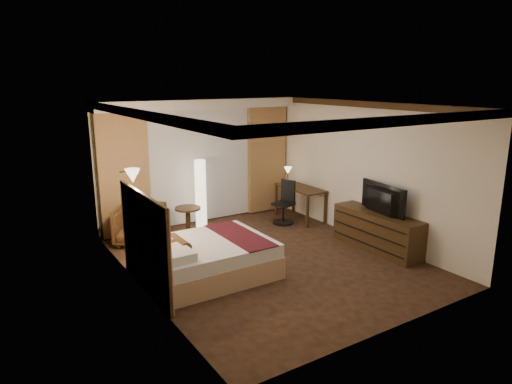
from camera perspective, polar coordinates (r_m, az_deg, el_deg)
floor at (r=8.15m, az=1.53°, el=-8.45°), size 4.50×5.50×0.01m
ceiling at (r=7.55m, az=1.66°, el=10.87°), size 4.50×5.50×0.01m
back_wall at (r=10.09m, az=-7.20°, el=3.82°), size 4.50×0.02×2.70m
left_wall at (r=6.78m, az=-14.39°, el=-1.51°), size 0.02×5.50×2.70m
right_wall at (r=9.16m, az=13.35°, el=2.53°), size 0.02×5.50×2.70m
crown_molding at (r=7.55m, az=1.66°, el=10.41°), size 4.50×5.50×0.12m
soffit at (r=9.72m, az=-6.78°, el=10.88°), size 4.50×0.50×0.20m
curtain_sheer at (r=10.04m, az=-6.98°, el=3.19°), size 2.48×0.04×2.45m
curtain_left_drape at (r=9.39m, az=-16.21°, el=1.99°), size 1.00×0.14×2.45m
curtain_right_drape at (r=10.81m, az=1.32°, el=4.07°), size 1.00×0.14×2.45m
wall_sconce at (r=7.46m, az=-15.17°, el=1.97°), size 0.24×0.24×0.24m
bed at (r=7.47m, az=-6.07°, el=-8.28°), size 1.99×1.55×0.58m
headboard at (r=6.95m, az=-13.63°, el=-6.28°), size 0.12×1.85×1.50m
armchair at (r=9.04m, az=-14.30°, el=-3.74°), size 1.13×1.12×0.85m
side_table at (r=9.43m, az=-8.47°, el=-3.60°), size 0.52×0.52×0.57m
floor_lamp at (r=9.66m, az=-6.93°, el=-0.29°), size 0.31×0.31×1.49m
desk at (r=10.35m, az=5.53°, el=-1.40°), size 0.55×1.26×0.75m
desk_lamp at (r=10.60m, az=4.00°, el=2.02°), size 0.18×0.18×0.34m
office_chair at (r=10.00m, az=3.44°, el=-1.30°), size 0.59×0.59×0.96m
dresser at (r=8.80m, az=14.89°, el=-4.74°), size 0.50×1.83×0.71m
television at (r=8.59m, az=15.04°, el=-0.46°), size 0.79×1.21×0.15m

